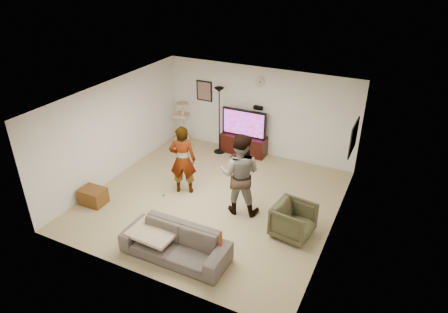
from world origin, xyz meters
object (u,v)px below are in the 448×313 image
at_px(person_left, 183,160).
at_px(armchair, 293,221).
at_px(sofa, 175,243).
at_px(side_table, 93,196).
at_px(cat_tree, 182,123).
at_px(tv, 244,123).
at_px(floor_lamp, 219,121).
at_px(person_right, 240,174).
at_px(tv_stand, 244,144).
at_px(beer_bottle, 220,240).

xyz_separation_m(person_left, armchair, (2.87, -0.46, -0.50)).
distance_m(person_left, armchair, 2.95).
bearing_deg(sofa, side_table, 165.54).
relative_size(cat_tree, armchair, 1.68).
distance_m(tv, sofa, 4.64).
relative_size(floor_lamp, armchair, 2.46).
height_order(floor_lamp, armchair, floor_lamp).
xyz_separation_m(person_right, side_table, (-3.13, -1.24, -0.75)).
distance_m(person_left, person_right, 1.54).
xyz_separation_m(tv_stand, side_table, (-2.07, -3.88, -0.09)).
xyz_separation_m(cat_tree, side_table, (-0.14, -3.69, -0.47)).
bearing_deg(armchair, side_table, 109.07).
height_order(tv_stand, person_left, person_left).
bearing_deg(side_table, floor_lamp, 68.66).
relative_size(tv, side_table, 2.28).
distance_m(person_left, sofa, 2.39).
bearing_deg(beer_bottle, tv, 108.83).
bearing_deg(sofa, tv_stand, 97.29).
bearing_deg(person_right, armchair, 154.94).
bearing_deg(person_left, person_right, 151.90).
xyz_separation_m(beer_bottle, armchair, (0.85, 1.60, -0.37)).
relative_size(tv_stand, beer_bottle, 5.29).
xyz_separation_m(sofa, armchair, (1.80, 1.60, 0.05)).
relative_size(cat_tree, side_table, 2.31).
height_order(tv_stand, sofa, sofa).
xyz_separation_m(tv, person_right, (1.06, -2.64, 0.00)).
relative_size(sofa, side_table, 3.63).
bearing_deg(sofa, armchair, 41.46).
relative_size(floor_lamp, person_right, 1.03).
bearing_deg(tv, sofa, -82.50).
xyz_separation_m(person_right, sofa, (-0.46, -1.92, -0.64)).
distance_m(person_right, sofa, 2.07).
bearing_deg(side_table, person_right, 21.56).
bearing_deg(person_right, floor_lamp, -66.46).
bearing_deg(cat_tree, person_left, -57.74).
bearing_deg(side_table, tv_stand, 61.88).
bearing_deg(tv_stand, side_table, -118.12).
xyz_separation_m(floor_lamp, sofa, (1.25, -4.32, -0.66)).
distance_m(person_right, armchair, 1.50).
bearing_deg(floor_lamp, person_left, -85.40).
xyz_separation_m(beer_bottle, side_table, (-3.63, 0.68, -0.54)).
xyz_separation_m(tv_stand, armchair, (2.40, -2.95, 0.08)).
bearing_deg(cat_tree, person_right, -39.38).
bearing_deg(tv_stand, beer_bottle, -71.17).
relative_size(person_left, person_right, 0.91).
xyz_separation_m(tv_stand, sofa, (0.60, -4.56, 0.03)).
bearing_deg(person_left, beer_bottle, 111.75).
distance_m(floor_lamp, sofa, 4.54).
xyz_separation_m(cat_tree, beer_bottle, (3.48, -4.37, 0.07)).
bearing_deg(floor_lamp, beer_bottle, -62.92).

